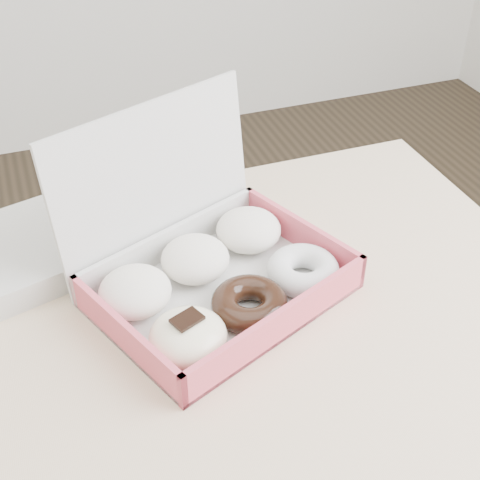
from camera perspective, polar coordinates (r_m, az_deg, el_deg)
name	(u,v)px	position (r m, az deg, el deg)	size (l,w,h in m)	color
table	(132,429)	(0.85, -9.24, -15.66)	(1.20, 0.80, 0.75)	#D2B38A
donut_box	(210,270)	(0.87, -2.57, -2.58)	(0.38, 0.36, 0.23)	silver
newspapers	(7,259)	(0.97, -19.25, -1.51)	(0.24, 0.19, 0.04)	silver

